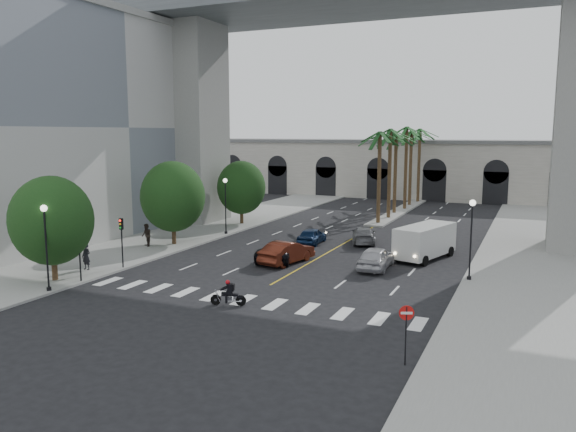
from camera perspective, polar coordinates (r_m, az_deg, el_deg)
The scene contains 31 objects.
ground at distance 34.06m, azimuth -3.31°, elevation -7.85°, with size 140.00×140.00×0.00m, color black.
sidewalk_left at distance 54.14m, azimuth -10.14°, elevation -1.74°, with size 8.00×100.00×0.15m, color gray.
sidewalk_right at distance 45.01m, azimuth 23.46°, elevation -4.40°, with size 8.00×100.00×0.15m, color gray.
median at distance 69.33m, azimuth 11.27°, elevation 0.48°, with size 2.00×24.00×0.20m, color gray.
building_left at distance 58.76m, azimuth -21.94°, elevation 8.61°, with size 16.50×32.50×20.60m.
pier_building at distance 85.51m, azimuth 13.90°, elevation 4.69°, with size 71.00×10.50×8.50m.
bridge at distance 53.07m, azimuth 11.60°, elevation 18.02°, with size 75.00×13.00×26.00m.
palm_a at distance 58.96m, azimuth 9.33°, elevation 7.92°, with size 3.20×3.20×10.30m.
palm_b at distance 62.81m, azimuth 10.37°, elevation 8.18°, with size 3.20×3.20×10.60m.
palm_c at distance 66.78m, azimuth 10.93°, elevation 7.78°, with size 3.20×3.20×10.10m.
palm_d at distance 70.60m, azimuth 11.98°, elevation 8.37°, with size 3.20×3.20×10.90m.
palm_e at distance 74.56m, azimuth 12.44°, elevation 8.00°, with size 3.20×3.20×10.40m.
palm_f at distance 78.42m, azimuth 13.26°, elevation 8.19°, with size 3.20×3.20×10.70m.
street_tree_near at distance 38.67m, azimuth -22.89°, elevation -0.43°, with size 5.20×5.20×6.89m.
street_tree_mid at distance 48.36m, azimuth -11.63°, elevation 1.95°, with size 5.44×5.44×7.21m.
street_tree_far at distance 58.50m, azimuth -4.76°, elevation 2.90°, with size 5.04×5.04×6.68m.
lamp_post_left_near at distance 36.30m, azimuth -23.38°, elevation -2.29°, with size 0.40×0.40×5.35m.
lamp_post_left_far at distance 52.60m, azimuth -6.37°, elevation 1.51°, with size 0.40×0.40×5.35m.
lamp_post_right at distance 37.72m, azimuth 18.11°, elevation -1.63°, with size 0.40×0.40×5.35m.
traffic_signal_near at distance 38.06m, azimuth -20.46°, elevation -2.75°, with size 0.25×0.18×3.65m.
traffic_signal_far at distance 40.94m, azimuth -16.55°, elevation -1.80°, with size 0.25×0.18×3.65m.
motorcycle_rider at distance 31.72m, azimuth -5.99°, elevation -7.88°, with size 1.96×0.77×1.46m.
car_a at distance 40.22m, azimuth 8.92°, elevation -4.20°, with size 1.90×4.72×1.61m, color #B6B5BA.
car_b at distance 41.43m, azimuth -0.10°, elevation -3.70°, with size 1.75×5.01×1.65m, color #521C10.
car_c at distance 42.30m, azimuth -0.80°, elevation -3.53°, with size 2.53×5.49×1.53m, color black.
car_d at distance 49.34m, azimuth 7.69°, elevation -1.94°, with size 1.97×4.85×1.41m, color slate.
car_e at distance 48.66m, azimuth 2.44°, elevation -2.02°, with size 1.66×4.11×1.40m, color #0F2449.
cargo_van at distance 43.84m, azimuth 13.71°, elevation -2.43°, with size 3.89×6.49×2.60m.
pedestrian_a at distance 41.31m, azimuth -19.81°, elevation -3.89°, with size 0.67×0.44×1.85m, color black.
pedestrian_b at distance 48.15m, azimuth -14.18°, elevation -1.90°, with size 0.93×0.72×1.91m, color black.
do_not_enter_sign at distance 23.93m, azimuth 11.92°, elevation -10.49°, with size 0.59×0.27×2.57m.
Camera 1 is at (15.08, -29.00, 9.58)m, focal length 35.00 mm.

